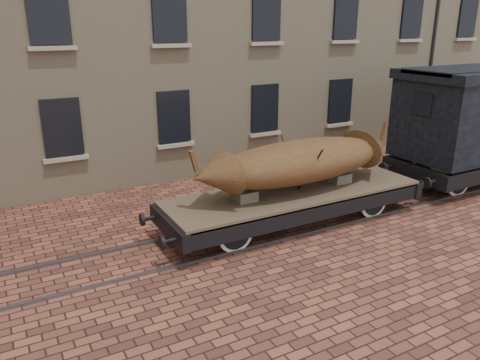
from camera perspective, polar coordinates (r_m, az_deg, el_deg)
ground at (r=13.32m, az=10.43°, el=-4.29°), size 90.00×90.00×0.00m
rail_track at (r=13.31m, az=10.44°, el=-4.17°), size 30.00×1.52×0.06m
flatcar_wagon at (r=12.41m, az=6.65°, el=-2.11°), size 7.92×2.15×1.20m
iron_boat at (r=12.18m, az=7.32°, el=2.29°), size 6.24×1.91×1.51m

